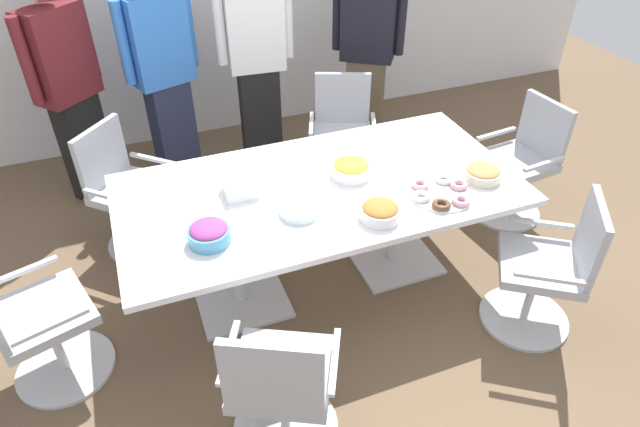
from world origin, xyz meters
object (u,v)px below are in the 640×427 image
(office_chair_4, at_px, (548,273))
(plate_stack, at_px, (299,211))
(person_standing_0, at_px, (69,87))
(donut_platter, at_px, (441,193))
(office_chair_3, at_px, (281,390))
(person_standing_2, at_px, (257,58))
(snack_bowl_candy_mix, at_px, (209,233))
(conference_table, at_px, (320,204))
(person_standing_1, at_px, (164,72))
(snack_bowl_pretzels, at_px, (380,211))
(office_chair_5, at_px, (520,167))
(snack_bowl_cookies, at_px, (483,173))
(office_chair_0, at_px, (342,140))
(snack_bowl_chips_yellow, at_px, (351,168))
(office_chair_1, at_px, (129,196))
(office_chair_2, at_px, (35,325))
(person_standing_3, at_px, (367,50))
(napkin_pile, at_px, (240,188))

(office_chair_4, height_order, plate_stack, office_chair_4)
(person_standing_0, height_order, donut_platter, person_standing_0)
(office_chair_3, height_order, plate_stack, office_chair_3)
(person_standing_2, relative_size, snack_bowl_candy_mix, 8.13)
(conference_table, distance_m, person_standing_2, 1.63)
(snack_bowl_candy_mix, xyz_separation_m, plate_stack, (0.52, 0.06, -0.04))
(person_standing_1, height_order, snack_bowl_pretzels, person_standing_1)
(office_chair_5, relative_size, snack_bowl_cookies, 3.95)
(snack_bowl_cookies, bearing_deg, snack_bowl_candy_mix, 179.75)
(office_chair_3, relative_size, snack_bowl_pretzels, 4.00)
(office_chair_0, bearing_deg, snack_bowl_cookies, 127.61)
(person_standing_0, xyz_separation_m, snack_bowl_pretzels, (1.54, -2.04, -0.13))
(office_chair_5, relative_size, snack_bowl_chips_yellow, 3.71)
(office_chair_0, relative_size, snack_bowl_cookies, 3.95)
(office_chair_5, bearing_deg, office_chair_4, 144.40)
(office_chair_1, distance_m, snack_bowl_candy_mix, 1.24)
(office_chair_2, height_order, office_chair_5, same)
(office_chair_4, distance_m, snack_bowl_candy_mix, 1.95)
(office_chair_5, distance_m, donut_platter, 1.23)
(office_chair_4, xyz_separation_m, snack_bowl_chips_yellow, (-0.88, 0.88, 0.40))
(conference_table, relative_size, person_standing_0, 1.36)
(person_standing_3, xyz_separation_m, napkin_pile, (-1.50, -1.47, -0.11))
(conference_table, distance_m, office_chair_0, 1.21)
(snack_bowl_candy_mix, bearing_deg, snack_bowl_cookies, -0.25)
(person_standing_1, distance_m, plate_stack, 1.92)
(office_chair_3, xyz_separation_m, snack_bowl_candy_mix, (-0.13, 0.77, 0.40))
(person_standing_0, relative_size, napkin_pile, 9.57)
(office_chair_2, relative_size, person_standing_2, 0.50)
(person_standing_0, distance_m, donut_platter, 2.79)
(plate_stack, bearing_deg, office_chair_4, -25.59)
(conference_table, bearing_deg, snack_bowl_candy_mix, -159.76)
(office_chair_4, bearing_deg, office_chair_3, 130.71)
(person_standing_3, bearing_deg, person_standing_1, 31.49)
(office_chair_4, distance_m, snack_bowl_chips_yellow, 1.31)
(office_chair_1, relative_size, person_standing_0, 0.51)
(conference_table, xyz_separation_m, office_chair_3, (-0.59, -1.03, -0.22))
(conference_table, xyz_separation_m, office_chair_0, (0.59, 1.04, -0.22))
(office_chair_3, distance_m, person_standing_3, 3.11)
(office_chair_0, distance_m, napkin_pile, 1.47)
(office_chair_3, bearing_deg, donut_platter, 56.61)
(conference_table, relative_size, snack_bowl_pretzels, 10.55)
(office_chair_4, distance_m, snack_bowl_pretzels, 1.07)
(snack_bowl_candy_mix, bearing_deg, person_standing_1, 87.95)
(office_chair_5, relative_size, person_standing_3, 0.52)
(office_chair_1, height_order, snack_bowl_cookies, office_chair_1)
(person_standing_2, height_order, snack_bowl_candy_mix, person_standing_2)
(donut_platter, height_order, napkin_pile, napkin_pile)
(office_chair_2, distance_m, person_standing_2, 2.56)
(office_chair_0, xyz_separation_m, person_standing_0, (-1.93, 0.60, 0.52))
(office_chair_2, bearing_deg, person_standing_2, 118.61)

